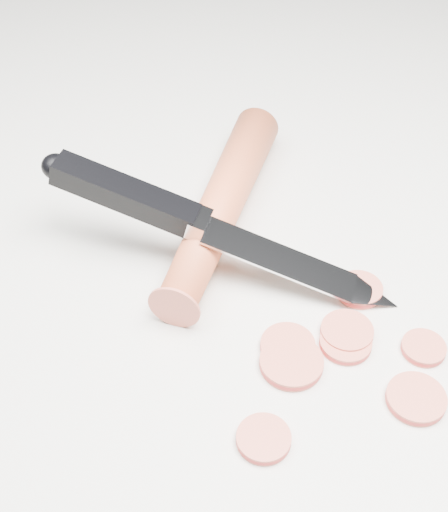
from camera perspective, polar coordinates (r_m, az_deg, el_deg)
name	(u,v)px	position (r m, az deg, el deg)	size (l,w,h in m)	color
ground	(292,305)	(0.49, 5.43, -3.95)	(2.40, 2.40, 0.00)	silver
carrot	(221,205)	(0.54, -0.21, 4.12)	(0.03, 0.03, 0.21)	#CF4C25
carrot_slice_0	(264,439)	(0.43, 3.19, -14.40)	(0.03, 0.03, 0.01)	#CA523E
carrot_slice_1	(288,346)	(0.47, 5.12, -7.18)	(0.04, 0.04, 0.01)	#CA523E
carrot_slice_2	(346,343)	(0.47, 9.70, -6.86)	(0.03, 0.03, 0.01)	#CA523E
carrot_slice_3	(423,348)	(0.48, 15.67, -7.09)	(0.03, 0.03, 0.01)	#CA523E
carrot_slice_4	(359,290)	(0.51, 10.78, -2.66)	(0.03, 0.03, 0.01)	#CA523E
carrot_slice_5	(291,363)	(0.46, 5.42, -8.48)	(0.04, 0.04, 0.01)	#CA523E
carrot_slice_6	(416,399)	(0.46, 15.11, -10.96)	(0.04, 0.04, 0.01)	#CA523E
carrot_slice_7	(347,332)	(0.48, 9.80, -6.02)	(0.03, 0.03, 0.01)	#CA523E
kitchen_knife	(219,228)	(0.49, -0.39, 2.26)	(0.22, 0.19, 0.07)	silver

